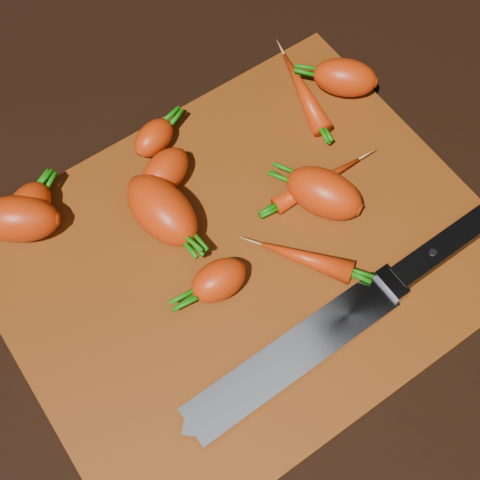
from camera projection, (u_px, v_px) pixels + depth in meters
ground at (245, 261)px, 0.72m from camera, size 2.00×2.00×0.01m
cutting_board at (245, 257)px, 0.71m from camera, size 0.50×0.40×0.01m
carrot_0 at (28, 208)px, 0.70m from camera, size 0.08×0.07×0.04m
carrot_1 at (219, 280)px, 0.67m from camera, size 0.06×0.04×0.04m
carrot_2 at (162, 210)px, 0.69m from camera, size 0.07×0.10×0.06m
carrot_3 at (324, 193)px, 0.71m from camera, size 0.08×0.10×0.05m
carrot_4 at (165, 172)px, 0.72m from camera, size 0.07×0.06×0.04m
carrot_5 at (154, 138)px, 0.75m from camera, size 0.06×0.05×0.03m
carrot_6 at (345, 78)px, 0.78m from camera, size 0.08×0.08×0.04m
carrot_7 at (303, 91)px, 0.78m from camera, size 0.05×0.12×0.02m
carrot_8 at (318, 182)px, 0.73m from camera, size 0.11×0.02×0.02m
carrot_9 at (306, 258)px, 0.69m from camera, size 0.08×0.09×0.03m
carrot_10 at (18, 219)px, 0.69m from camera, size 0.10×0.09×0.05m
knife at (312, 341)px, 0.65m from camera, size 0.39×0.05×0.02m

